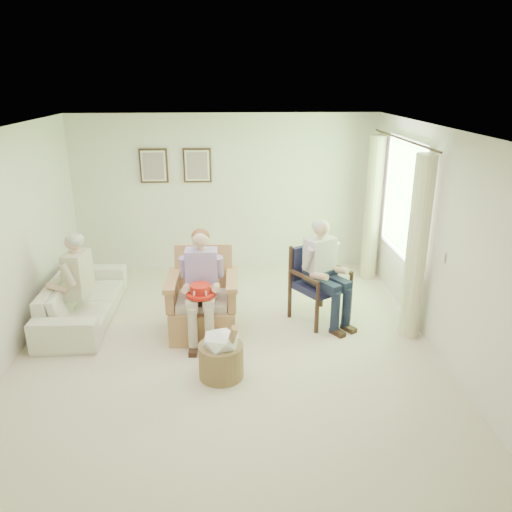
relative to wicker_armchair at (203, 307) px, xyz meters
name	(u,v)px	position (x,y,z in m)	size (l,w,h in m)	color
floor	(227,346)	(0.30, -0.41, -0.34)	(5.50, 5.50, 0.00)	beige
back_wall	(226,194)	(0.30, 2.34, 0.96)	(5.00, 0.04, 2.60)	silver
front_wall	(224,387)	(0.30, -3.16, 0.96)	(5.00, 0.04, 2.60)	silver
left_wall	(1,251)	(-2.20, -0.41, 0.96)	(0.04, 5.50, 2.60)	silver
right_wall	(439,243)	(2.80, -0.41, 0.96)	(0.04, 5.50, 2.60)	silver
ceiling	(223,130)	(0.30, -0.41, 2.26)	(5.00, 5.50, 0.02)	white
window	(404,196)	(2.77, 0.79, 1.24)	(0.13, 2.50, 1.63)	#2D6B23
curtain_left	(417,249)	(2.63, -0.19, 0.81)	(0.34, 0.34, 2.30)	beige
curtain_right	(373,209)	(2.63, 1.77, 0.81)	(0.34, 0.34, 2.30)	beige
framed_print_left	(154,166)	(-0.85, 2.30, 1.44)	(0.45, 0.05, 0.55)	#382114
framed_print_right	(197,165)	(-0.15, 2.30, 1.44)	(0.45, 0.05, 0.55)	#382114
wicker_armchair	(203,307)	(0.00, 0.00, 0.00)	(0.85, 0.84, 1.08)	tan
wood_armchair	(319,279)	(1.56, 0.36, 0.20)	(0.65, 0.61, 1.00)	black
sofa	(83,298)	(-1.65, 0.47, -0.05)	(0.80, 2.03, 0.59)	#EDE8CD
person_wicker	(202,278)	(0.00, -0.14, 0.46)	(0.40, 0.62, 1.37)	beige
person_dark	(322,265)	(1.56, 0.20, 0.47)	(0.40, 0.62, 1.38)	#171E34
person_sofa	(74,277)	(-1.65, 0.23, 0.37)	(0.42, 0.62, 1.26)	#BDB598
red_hat	(201,291)	(0.00, -0.35, 0.38)	(0.35, 0.35, 0.14)	red
hatbox	(221,353)	(0.24, -1.05, -0.06)	(0.52, 0.52, 0.73)	tan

